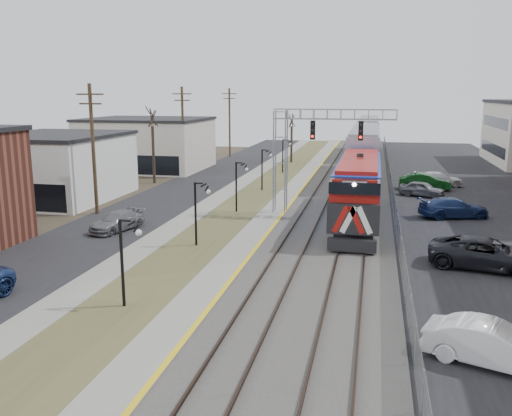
% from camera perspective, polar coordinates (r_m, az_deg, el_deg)
% --- Properties ---
extents(street_west, '(7.00, 120.00, 0.04)m').
position_cam_1_polar(street_west, '(51.90, -8.19, 1.60)').
color(street_west, black).
rests_on(street_west, ground).
extents(sidewalk, '(2.00, 120.00, 0.08)m').
position_cam_1_polar(sidewalk, '(50.51, -3.40, 1.44)').
color(sidewalk, gray).
rests_on(sidewalk, ground).
extents(grass_median, '(4.00, 120.00, 0.06)m').
position_cam_1_polar(grass_median, '(49.79, -0.07, 1.29)').
color(grass_median, '#4A4E29').
rests_on(grass_median, ground).
extents(platform, '(2.00, 120.00, 0.24)m').
position_cam_1_polar(platform, '(49.23, 3.34, 1.26)').
color(platform, gray).
rests_on(platform, ground).
extents(ballast_bed, '(8.00, 120.00, 0.20)m').
position_cam_1_polar(ballast_bed, '(48.72, 9.16, 0.98)').
color(ballast_bed, '#595651').
rests_on(ballast_bed, ground).
extents(parking_lot, '(16.00, 120.00, 0.04)m').
position_cam_1_polar(parking_lot, '(49.58, 23.13, 0.26)').
color(parking_lot, black).
rests_on(parking_lot, ground).
extents(platform_edge, '(0.24, 120.00, 0.01)m').
position_cam_1_polar(platform_edge, '(49.08, 4.36, 1.36)').
color(platform_edge, gold).
rests_on(platform_edge, platform).
extents(track_near, '(1.58, 120.00, 0.15)m').
position_cam_1_polar(track_near, '(48.83, 6.82, 1.29)').
color(track_near, '#2D2119').
rests_on(track_near, ballast_bed).
extents(track_far, '(1.58, 120.00, 0.15)m').
position_cam_1_polar(track_far, '(48.63, 10.93, 1.11)').
color(track_far, '#2D2119').
rests_on(track_far, ballast_bed).
extents(train, '(3.00, 63.05, 5.33)m').
position_cam_1_polar(train, '(63.77, 11.43, 6.01)').
color(train, '#1637B9').
rests_on(train, ground).
extents(signal_gantry, '(9.00, 1.07, 8.15)m').
position_cam_1_polar(signal_gantry, '(41.28, 4.95, 6.82)').
color(signal_gantry, gray).
rests_on(signal_gantry, ground).
extents(lampposts, '(0.14, 62.14, 4.00)m').
position_cam_1_polar(lampposts, '(33.60, -6.22, -0.59)').
color(lampposts, black).
rests_on(lampposts, ground).
extents(utility_poles, '(0.28, 80.28, 10.00)m').
position_cam_1_polar(utility_poles, '(43.45, -16.75, 5.84)').
color(utility_poles, '#4C3823').
rests_on(utility_poles, ground).
extents(fence, '(0.04, 120.00, 1.60)m').
position_cam_1_polar(fence, '(48.55, 14.14, 1.58)').
color(fence, gray).
rests_on(fence, ground).
extents(buildings_west, '(14.00, 67.00, 7.00)m').
position_cam_1_polar(buildings_west, '(46.53, -24.11, 3.21)').
color(buildings_west, beige).
rests_on(buildings_west, ground).
extents(bare_trees, '(12.30, 42.30, 5.95)m').
position_cam_1_polar(bare_trees, '(55.53, -7.99, 5.08)').
color(bare_trees, '#382D23').
rests_on(bare_trees, ground).
extents(car_lot_b, '(4.85, 3.07, 1.51)m').
position_cam_1_polar(car_lot_b, '(20.91, 23.62, -13.14)').
color(car_lot_b, white).
rests_on(car_lot_b, ground).
extents(car_lot_c, '(6.39, 3.95, 1.65)m').
position_cam_1_polar(car_lot_c, '(31.60, 23.10, -4.51)').
color(car_lot_c, black).
rests_on(car_lot_c, ground).
extents(car_lot_d, '(5.60, 3.57, 1.51)m').
position_cam_1_polar(car_lot_d, '(43.55, 20.09, -0.03)').
color(car_lot_d, navy).
rests_on(car_lot_d, ground).
extents(car_lot_e, '(4.36, 2.92, 1.38)m').
position_cam_1_polar(car_lot_e, '(51.67, 17.10, 1.90)').
color(car_lot_e, slate).
rests_on(car_lot_e, ground).
extents(car_lot_f, '(4.90, 1.80, 1.60)m').
position_cam_1_polar(car_lot_f, '(55.20, 17.32, 2.62)').
color(car_lot_f, '#0C3C11').
rests_on(car_lot_f, ground).
extents(car_street_b, '(2.94, 4.72, 1.28)m').
position_cam_1_polar(car_street_b, '(38.31, -14.43, -1.42)').
color(car_street_b, slate).
rests_on(car_street_b, ground).
extents(car_lot_g, '(5.09, 2.53, 1.42)m').
position_cam_1_polar(car_lot_g, '(57.96, 18.64, 2.87)').
color(car_lot_g, silver).
rests_on(car_lot_g, ground).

